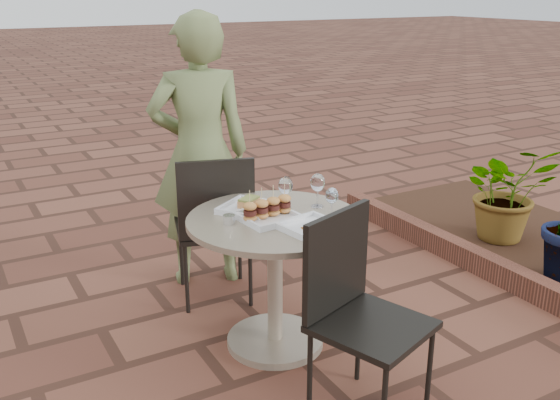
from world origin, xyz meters
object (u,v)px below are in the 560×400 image
chair_near (355,299)px  plate_tuna (312,227)px  diner (200,153)px  cafe_table (275,262)px  plate_salmon (249,207)px  plate_sliders (268,212)px  chair_far (215,218)px

chair_near → plate_tuna: chair_near is taller
diner → plate_tuna: (0.09, -1.17, -0.11)m
cafe_table → chair_near: size_ratio=0.97×
plate_salmon → plate_sliders: 0.16m
plate_sliders → chair_far: bearing=93.4°
plate_sliders → chair_near: bearing=-81.8°
chair_near → plate_sliders: size_ratio=3.14×
chair_far → chair_near: 1.23m
cafe_table → plate_tuna: 0.36m
chair_far → plate_tuna: bearing=116.6°
cafe_table → diner: size_ratio=0.52×
chair_far → chair_near: same height
cafe_table → chair_near: (0.05, -0.64, 0.07)m
cafe_table → chair_near: 0.64m
chair_far → chair_near: bearing=112.1°
diner → plate_salmon: diner is taller
cafe_table → plate_tuna: bearing=-72.4°
plate_tuna → plate_sliders: bearing=117.0°
chair_far → diner: 0.47m
chair_near → plate_tuna: size_ratio=3.06×
diner → plate_tuna: bearing=110.8°
cafe_table → plate_tuna: plate_tuna is taller
plate_sliders → diner: bearing=88.3°
chair_far → plate_salmon: 0.48m
chair_far → plate_tuna: 0.86m
diner → plate_sliders: 0.94m
chair_near → plate_tuna: (0.03, 0.40, 0.20)m
diner → plate_tuna: diner is taller
plate_tuna → chair_far: bearing=100.4°
plate_salmon → plate_tuna: bearing=-69.9°
chair_far → diner: diner is taller
cafe_table → chair_near: chair_near is taller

